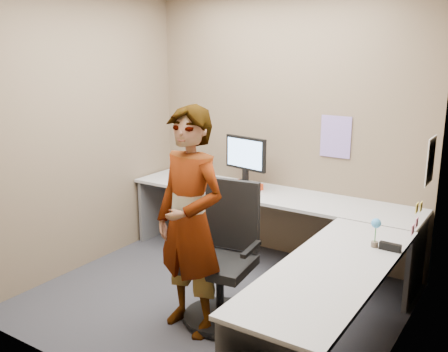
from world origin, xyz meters
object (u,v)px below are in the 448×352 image
Objects in this scene: desk at (280,233)px; monitor at (245,156)px; office_chair at (224,266)px; person at (190,222)px.

monitor is at bearing 139.78° from desk.
desk is 5.98× the size of monitor.
office_chair is 0.63× the size of person.
monitor is (-0.70, 0.60, 0.48)m from desk.
person is at bearing -111.69° from desk.
office_chair is at bearing -109.14° from desk.
monitor is at bearing 113.59° from person.
office_chair reaches higher than desk.
person is (-0.13, -0.26, 0.42)m from office_chair.
office_chair is (0.50, -1.17, -0.62)m from monitor.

